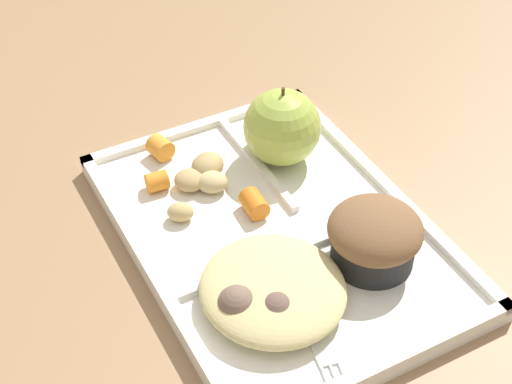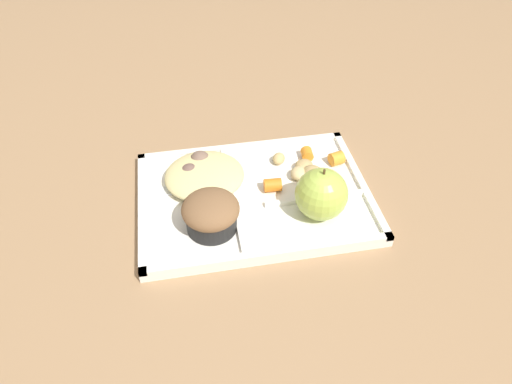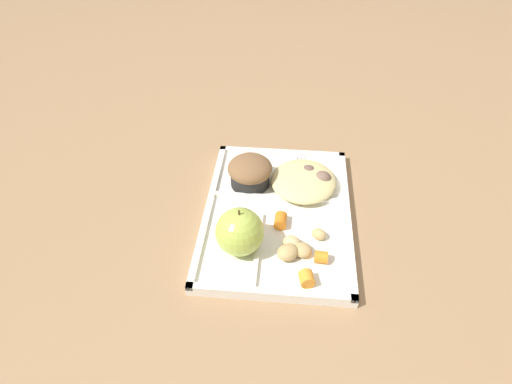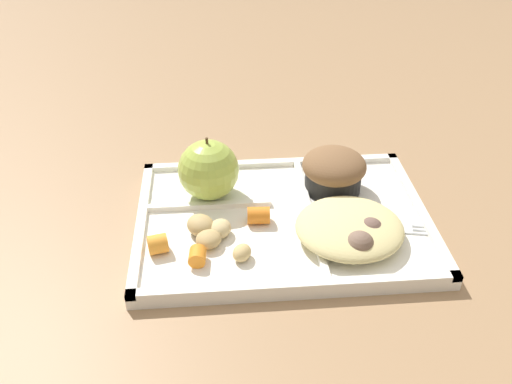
{
  "view_description": "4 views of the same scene",
  "coord_description": "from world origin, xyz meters",
  "views": [
    {
      "loc": [
        0.48,
        -0.28,
        0.56
      ],
      "look_at": [
        -0.02,
        -0.01,
        0.05
      ],
      "focal_mm": 55.17,
      "sensor_mm": 36.0,
      "label": 1
    },
    {
      "loc": [
        0.1,
        0.57,
        0.56
      ],
      "look_at": [
        0.0,
        0.02,
        0.04
      ],
      "focal_mm": 33.39,
      "sensor_mm": 36.0,
      "label": 2
    },
    {
      "loc": [
        -0.6,
        -0.01,
        0.6
      ],
      "look_at": [
        -0.01,
        0.04,
        0.07
      ],
      "focal_mm": 30.89,
      "sensor_mm": 36.0,
      "label": 3
    },
    {
      "loc": [
        -0.08,
        -0.58,
        0.46
      ],
      "look_at": [
        -0.04,
        -0.01,
        0.06
      ],
      "focal_mm": 39.08,
      "sensor_mm": 36.0,
      "label": 4
    }
  ],
  "objects": [
    {
      "name": "ground",
      "position": [
        0.0,
        0.0,
        0.0
      ],
      "size": [
        6.0,
        6.0,
        0.0
      ],
      "primitive_type": "plane",
      "color": "#997551"
    },
    {
      "name": "lunch_tray",
      "position": [
        -0.0,
        0.0,
        0.01
      ],
      "size": [
        0.38,
        0.27,
        0.02
      ],
      "color": "white",
      "rests_on": "ground"
    },
    {
      "name": "green_apple",
      "position": [
        -0.1,
        0.06,
        0.06
      ],
      "size": [
        0.08,
        0.08,
        0.09
      ],
      "color": "#A8C14C",
      "rests_on": "lunch_tray"
    },
    {
      "name": "bran_muffin",
      "position": [
        0.08,
        0.06,
        0.04
      ],
      "size": [
        0.09,
        0.09,
        0.06
      ],
      "color": "black",
      "rests_on": "lunch_tray"
    },
    {
      "name": "carrot_slice_edge",
      "position": [
        -0.16,
        -0.06,
        0.03
      ],
      "size": [
        0.03,
        0.03,
        0.02
      ],
      "primitive_type": "cylinder",
      "rotation": [
        0.0,
        1.57,
        3.37
      ],
      "color": "orange",
      "rests_on": "lunch_tray"
    },
    {
      "name": "carrot_slice_back",
      "position": [
        -0.11,
        -0.08,
        0.02
      ],
      "size": [
        0.02,
        0.02,
        0.02
      ],
      "primitive_type": "cylinder",
      "rotation": [
        0.0,
        1.57,
        1.49
      ],
      "color": "orange",
      "rests_on": "lunch_tray"
    },
    {
      "name": "carrot_slice_near_corner",
      "position": [
        -0.03,
        -0.01,
        0.02
      ],
      "size": [
        0.03,
        0.02,
        0.02
      ],
      "primitive_type": "cylinder",
      "rotation": [
        0.0,
        1.57,
        3.09
      ],
      "color": "orange",
      "rests_on": "lunch_tray"
    },
    {
      "name": "potato_chunk_small",
      "position": [
        -0.1,
        -0.05,
        0.02
      ],
      "size": [
        0.05,
        0.05,
        0.02
      ],
      "primitive_type": "ellipsoid",
      "rotation": [
        0.0,
        0.0,
        5.6
      ],
      "color": "tan",
      "rests_on": "lunch_tray"
    },
    {
      "name": "potato_chunk_golden",
      "position": [
        -0.11,
        -0.02,
        0.03
      ],
      "size": [
        0.05,
        0.05,
        0.02
      ],
      "primitive_type": "ellipsoid",
      "rotation": [
        0.0,
        0.0,
        5.33
      ],
      "color": "tan",
      "rests_on": "lunch_tray"
    },
    {
      "name": "potato_chunk_browned",
      "position": [
        -0.06,
        -0.08,
        0.02
      ],
      "size": [
        0.03,
        0.03,
        0.02
      ],
      "primitive_type": "ellipsoid",
      "rotation": [
        0.0,
        0.0,
        1.08
      ],
      "color": "tan",
      "rests_on": "lunch_tray"
    },
    {
      "name": "potato_chunk_large",
      "position": [
        -0.08,
        -0.03,
        0.02
      ],
      "size": [
        0.04,
        0.04,
        0.02
      ],
      "primitive_type": "ellipsoid",
      "rotation": [
        0.0,
        0.0,
        4.27
      ],
      "color": "tan",
      "rests_on": "lunch_tray"
    },
    {
      "name": "egg_noodle_pile",
      "position": [
        0.08,
        -0.05,
        0.03
      ],
      "size": [
        0.14,
        0.13,
        0.03
      ],
      "primitive_type": "ellipsoid",
      "color": "#D6C684",
      "rests_on": "lunch_tray"
    },
    {
      "name": "meatball_side",
      "position": [
        0.08,
        -0.09,
        0.03
      ],
      "size": [
        0.04,
        0.04,
        0.04
      ],
      "primitive_type": "sphere",
      "color": "#755B4C",
      "rests_on": "lunch_tray"
    },
    {
      "name": "meatball_center",
      "position": [
        0.1,
        -0.06,
        0.03
      ],
      "size": [
        0.03,
        0.03,
        0.03
      ],
      "primitive_type": "sphere",
      "color": "brown",
      "rests_on": "lunch_tray"
    },
    {
      "name": "plastic_fork",
      "position": [
        0.13,
        -0.03,
        0.01
      ],
      "size": [
        0.14,
        0.05,
        0.0
      ],
      "color": "silver",
      "rests_on": "lunch_tray"
    }
  ]
}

